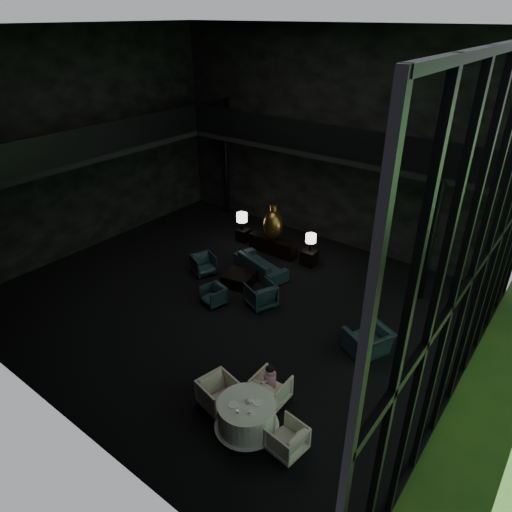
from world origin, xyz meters
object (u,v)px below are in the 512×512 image
Objects in this scene: sofa at (261,261)px; dining_chair_east at (287,438)px; bronze_urn at (273,224)px; table_lamp_left at (242,218)px; side_table_left at (243,235)px; lounge_armchair_west at (204,263)px; lounge_armchair_east at (261,292)px; dining_chair_north at (271,387)px; table_lamp_right at (311,239)px; dining_table at (247,417)px; lounge_armchair_south at (214,295)px; side_table_right at (309,258)px; child at (270,377)px; dining_chair_west at (218,391)px; coffee_table at (239,279)px; window_armchair at (368,337)px; console at (273,246)px.

dining_chair_east is (4.98, -5.72, -0.10)m from sofa.
table_lamp_left is at bearing 176.60° from bronze_urn.
lounge_armchair_west reaches higher than side_table_left.
dining_chair_north is (2.64, -3.10, -0.06)m from lounge_armchair_east.
table_lamp_left reaches higher than dining_chair_east.
table_lamp_right reaches higher than dining_chair_east.
side_table_left is at bearing -128.88° from dining_chair_east.
dining_table is at bearing -58.35° from bronze_urn.
lounge_armchair_south is (0.53, -3.99, -0.91)m from bronze_urn.
lounge_armchair_south is (-1.07, -4.07, 0.02)m from side_table_right.
sofa is 6.17m from child.
dining_chair_east is (5.50, -7.19, -0.86)m from bronze_urn.
sofa reaches higher than dining_chair_west.
coffee_table is (-0.10, -1.10, -0.24)m from sofa.
table_lamp_left is 0.92× the size of lounge_armchair_west.
table_lamp_right is at bearing -105.28° from window_armchair.
coffee_table is (1.47, 0.19, -0.19)m from lounge_armchair_west.
table_lamp_right is (0.00, 0.03, 0.75)m from side_table_right.
sofa reaches higher than dining_chair_north.
console is 7.64m from dining_chair_north.
window_armchair reaches higher than side_table_left.
bronze_urn is at bearing -6.01° from side_table_left.
dining_chair_north is at bearing -99.45° from lounge_armchair_west.
lounge_armchair_south reaches higher than coffee_table.
dining_chair_north is at bearing 93.28° from dining_table.
dining_chair_north is (2.80, -6.35, -0.62)m from table_lamp_right.
side_table_right is 0.69× the size of dining_chair_north.
bronze_urn is at bearing -176.99° from side_table_right.
lounge_armchair_south is at bearing -115.62° from dining_chair_east.
table_lamp_left is at bearing -46.71° from child.
window_armchair reaches higher than lounge_armchair_east.
child is at bearing -16.50° from lounge_armchair_south.
lounge_armchair_south is 5.01m from window_armchair.
dining_chair_east is (7.10, -7.28, -0.67)m from table_lamp_left.
dining_chair_west reaches higher than dining_table.
dining_chair_east is at bearing 137.85° from dining_chair_north.
bronze_urn is 1.44× the size of coffee_table.
child is (4.39, -6.26, -0.46)m from bronze_urn.
lounge_armchair_south is at bearing 55.86° from dining_chair_west.
console is 3.07× the size of table_lamp_right.
window_armchair reaches higher than lounge_armchair_west.
dining_chair_west is (2.99, -5.64, -0.02)m from sofa.
bronze_urn is 7.97m from dining_chair_west.
window_armchair is (5.47, -3.20, 0.21)m from console.
bronze_urn is 1.85m from side_table_right.
table_lamp_left is at bearing -47.78° from dining_chair_north.
side_table_left is at bearing 129.30° from dining_table.
console is 9.06m from dining_chair_east.
dining_table is (6.06, -7.33, -0.70)m from table_lamp_left.
window_armchair is 1.68× the size of dining_chair_east.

